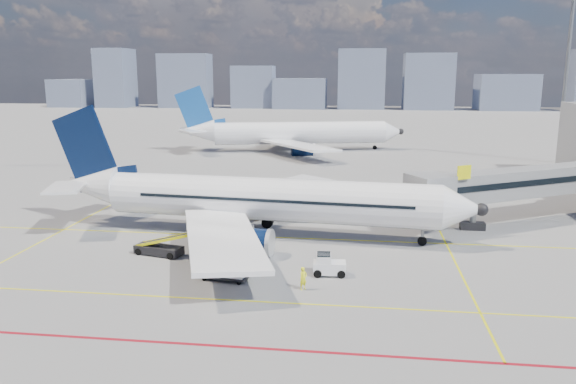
{
  "coord_description": "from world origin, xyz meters",
  "views": [
    {
      "loc": [
        6.61,
        -38.36,
        13.99
      ],
      "look_at": [
        0.6,
        8.31,
        4.0
      ],
      "focal_mm": 35.0,
      "sensor_mm": 36.0,
      "label": 1
    }
  ],
  "objects_px": {
    "second_aircraft": "(291,133)",
    "baggage_tug": "(328,265)",
    "ramp_worker": "(303,278)",
    "belt_loader": "(160,248)",
    "cargo_dolly": "(225,266)",
    "main_aircraft": "(252,199)"
  },
  "relations": [
    {
      "from": "second_aircraft",
      "to": "baggage_tug",
      "type": "bearing_deg",
      "value": -94.55
    },
    {
      "from": "second_aircraft",
      "to": "ramp_worker",
      "type": "relative_size",
      "value": 26.67
    },
    {
      "from": "baggage_tug",
      "to": "ramp_worker",
      "type": "relative_size",
      "value": 1.51
    },
    {
      "from": "belt_loader",
      "to": "ramp_worker",
      "type": "bearing_deg",
      "value": -11.62
    },
    {
      "from": "cargo_dolly",
      "to": "ramp_worker",
      "type": "distance_m",
      "value": 5.66
    },
    {
      "from": "cargo_dolly",
      "to": "ramp_worker",
      "type": "height_order",
      "value": "cargo_dolly"
    },
    {
      "from": "second_aircraft",
      "to": "belt_loader",
      "type": "bearing_deg",
      "value": -106.44
    },
    {
      "from": "ramp_worker",
      "to": "main_aircraft",
      "type": "bearing_deg",
      "value": 70.08
    },
    {
      "from": "second_aircraft",
      "to": "belt_loader",
      "type": "relative_size",
      "value": 7.4
    },
    {
      "from": "main_aircraft",
      "to": "baggage_tug",
      "type": "xyz_separation_m",
      "value": [
        7.18,
        -9.3,
        -2.47
      ]
    },
    {
      "from": "main_aircraft",
      "to": "second_aircraft",
      "type": "bearing_deg",
      "value": 98.81
    },
    {
      "from": "cargo_dolly",
      "to": "ramp_worker",
      "type": "relative_size",
      "value": 2.24
    },
    {
      "from": "second_aircraft",
      "to": "cargo_dolly",
      "type": "height_order",
      "value": "second_aircraft"
    },
    {
      "from": "second_aircraft",
      "to": "baggage_tug",
      "type": "relative_size",
      "value": 17.62
    },
    {
      "from": "baggage_tug",
      "to": "main_aircraft",
      "type": "bearing_deg",
      "value": 124.1
    },
    {
      "from": "second_aircraft",
      "to": "ramp_worker",
      "type": "bearing_deg",
      "value": -96.15
    },
    {
      "from": "baggage_tug",
      "to": "belt_loader",
      "type": "bearing_deg",
      "value": 164.53
    },
    {
      "from": "baggage_tug",
      "to": "second_aircraft",
      "type": "bearing_deg",
      "value": 95.83
    },
    {
      "from": "second_aircraft",
      "to": "ramp_worker",
      "type": "distance_m",
      "value": 67.67
    },
    {
      "from": "cargo_dolly",
      "to": "belt_loader",
      "type": "bearing_deg",
      "value": 153.21
    },
    {
      "from": "second_aircraft",
      "to": "baggage_tug",
      "type": "height_order",
      "value": "second_aircraft"
    },
    {
      "from": "main_aircraft",
      "to": "ramp_worker",
      "type": "distance_m",
      "value": 13.72
    }
  ]
}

